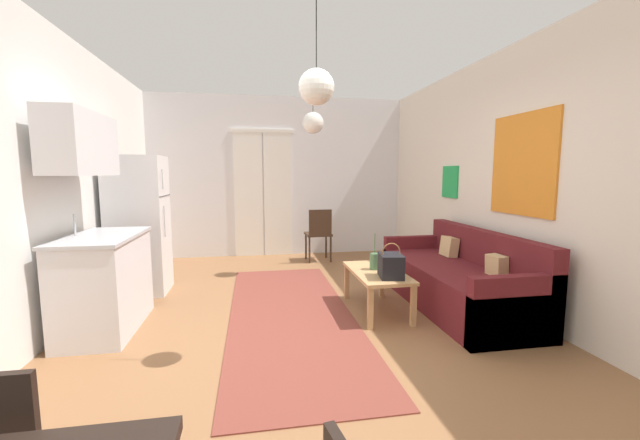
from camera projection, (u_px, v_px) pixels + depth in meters
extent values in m
cube|color=#8E603D|center=(309.00, 342.00, 3.49)|extent=(5.08, 7.89, 0.10)
cube|color=silver|center=(279.00, 177.00, 6.92)|extent=(4.68, 0.10, 2.83)
cube|color=white|center=(249.00, 195.00, 6.80)|extent=(0.50, 0.02, 2.19)
cube|color=white|center=(278.00, 195.00, 6.89)|extent=(0.50, 0.02, 2.19)
cube|color=white|center=(262.00, 131.00, 6.71)|extent=(1.10, 0.03, 0.06)
cube|color=silver|center=(543.00, 180.00, 3.70)|extent=(0.10, 7.49, 2.83)
cube|color=orange|center=(523.00, 164.00, 3.89)|extent=(0.02, 0.94, 1.03)
cube|color=green|center=(450.00, 182.00, 5.32)|extent=(0.02, 0.40, 0.44)
cube|color=white|center=(11.00, 182.00, 2.92)|extent=(0.10, 7.49, 2.83)
cube|color=yellow|center=(56.00, 138.00, 3.49)|extent=(0.02, 0.32, 0.40)
cube|color=brown|center=(291.00, 314.00, 4.04)|extent=(1.25, 3.65, 0.01)
cube|color=#5B191E|center=(453.00, 286.00, 4.26)|extent=(0.87, 2.17, 0.46)
cube|color=#5B191E|center=(483.00, 268.00, 4.30)|extent=(0.15, 2.17, 0.85)
cube|color=#5B191E|center=(516.00, 311.00, 3.25)|extent=(0.87, 0.11, 0.63)
cube|color=#5B191E|center=(415.00, 259.00, 5.26)|extent=(0.87, 0.11, 0.63)
cube|color=tan|center=(497.00, 265.00, 3.83)|extent=(0.14, 0.21, 0.21)
cube|color=tan|center=(449.00, 247.00, 4.73)|extent=(0.15, 0.24, 0.25)
cube|color=tan|center=(377.00, 273.00, 4.09)|extent=(0.51, 1.00, 0.04)
cube|color=tan|center=(370.00, 309.00, 3.63)|extent=(0.05, 0.05, 0.41)
cube|color=tan|center=(413.00, 306.00, 3.71)|extent=(0.05, 0.05, 0.41)
cube|color=tan|center=(347.00, 282.00, 4.53)|extent=(0.05, 0.05, 0.41)
cube|color=tan|center=(382.00, 280.00, 4.61)|extent=(0.05, 0.05, 0.41)
cylinder|color=#47704C|center=(374.00, 261.00, 4.16)|extent=(0.10, 0.10, 0.17)
cylinder|color=#477F42|center=(375.00, 243.00, 4.13)|extent=(0.01, 0.01, 0.22)
cube|color=black|center=(391.00, 266.00, 3.83)|extent=(0.26, 0.33, 0.23)
torus|color=brown|center=(391.00, 252.00, 3.81)|extent=(0.19, 0.01, 0.19)
cube|color=white|center=(139.00, 225.00, 4.70)|extent=(0.63, 0.59, 1.69)
cube|color=#4C4C51|center=(165.00, 196.00, 4.71)|extent=(0.01, 0.57, 0.01)
cylinder|color=#B7BABF|center=(163.00, 179.00, 4.53)|extent=(0.02, 0.02, 0.24)
cylinder|color=#B7BABF|center=(165.00, 222.00, 4.59)|extent=(0.02, 0.02, 0.37)
cube|color=silver|center=(105.00, 284.00, 3.61)|extent=(0.57, 1.09, 0.88)
cube|color=#B7BABF|center=(102.00, 237.00, 3.55)|extent=(0.60, 1.12, 0.03)
cube|color=#999BA0|center=(102.00, 242.00, 3.56)|extent=(0.36, 0.40, 0.10)
cylinder|color=#B7BABF|center=(75.00, 225.00, 3.50)|extent=(0.02, 0.02, 0.20)
cube|color=silver|center=(81.00, 144.00, 3.43)|extent=(0.32, 0.98, 0.56)
cylinder|color=#382619|center=(326.00, 245.00, 6.73)|extent=(0.03, 0.03, 0.44)
cylinder|color=#382619|center=(306.00, 246.00, 6.65)|extent=(0.03, 0.03, 0.44)
cylinder|color=#382619|center=(331.00, 249.00, 6.40)|extent=(0.03, 0.03, 0.44)
cylinder|color=#382619|center=(310.00, 250.00, 6.32)|extent=(0.03, 0.03, 0.44)
cube|color=#382619|center=(318.00, 234.00, 6.49)|extent=(0.44, 0.42, 0.04)
cube|color=#382619|center=(320.00, 222.00, 6.29)|extent=(0.38, 0.04, 0.42)
cylinder|color=black|center=(316.00, 26.00, 2.77)|extent=(0.01, 0.01, 0.59)
sphere|color=white|center=(317.00, 87.00, 2.82)|extent=(0.26, 0.26, 0.26)
cylinder|color=black|center=(313.00, 94.00, 5.32)|extent=(0.01, 0.01, 0.50)
sphere|color=white|center=(313.00, 123.00, 5.37)|extent=(0.30, 0.30, 0.30)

